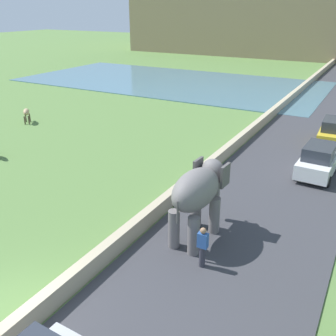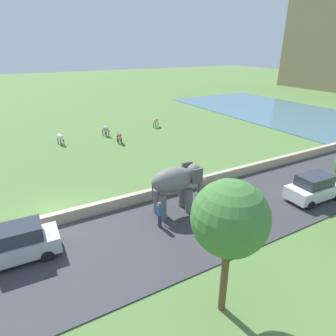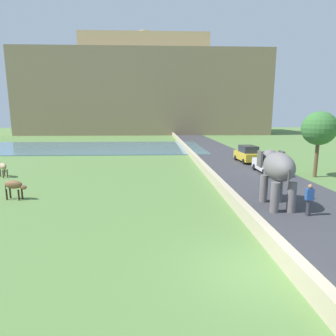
{
  "view_description": "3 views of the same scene",
  "coord_description": "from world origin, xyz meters",
  "px_view_note": "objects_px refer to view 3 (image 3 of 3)",
  "views": [
    {
      "loc": [
        8.81,
        -5.47,
        8.61
      ],
      "look_at": [
        1.16,
        8.23,
        1.93
      ],
      "focal_mm": 40.96,
      "sensor_mm": 36.0,
      "label": 1
    },
    {
      "loc": [
        16.66,
        -1.51,
        9.47
      ],
      "look_at": [
        0.87,
        7.42,
        1.83
      ],
      "focal_mm": 30.97,
      "sensor_mm": 36.0,
      "label": 2
    },
    {
      "loc": [
        -2.99,
        -8.03,
        4.88
      ],
      "look_at": [
        -2.29,
        8.74,
        1.76
      ],
      "focal_mm": 30.27,
      "sensor_mm": 36.0,
      "label": 3
    }
  ],
  "objects_px": {
    "car_yellow": "(248,154)",
    "cow_brown": "(14,186)",
    "elephant": "(277,170)",
    "car_white": "(269,163)",
    "person_beside_elephant": "(309,199)",
    "cow_tan": "(3,167)"
  },
  "relations": [
    {
      "from": "cow_brown",
      "to": "cow_tan",
      "type": "bearing_deg",
      "value": 121.94
    },
    {
      "from": "person_beside_elephant",
      "to": "car_yellow",
      "type": "xyz_separation_m",
      "value": [
        2.17,
        16.14,
        0.03
      ]
    },
    {
      "from": "car_white",
      "to": "cow_brown",
      "type": "height_order",
      "value": "car_white"
    },
    {
      "from": "car_white",
      "to": "cow_tan",
      "type": "xyz_separation_m",
      "value": [
        -21.87,
        -0.47,
        -0.06
      ]
    },
    {
      "from": "elephant",
      "to": "person_beside_elephant",
      "type": "xyz_separation_m",
      "value": [
        0.97,
        -1.66,
        -1.16
      ]
    },
    {
      "from": "car_yellow",
      "to": "person_beside_elephant",
      "type": "bearing_deg",
      "value": -97.66
    },
    {
      "from": "elephant",
      "to": "person_beside_elephant",
      "type": "relative_size",
      "value": 2.15
    },
    {
      "from": "person_beside_elephant",
      "to": "cow_brown",
      "type": "xyz_separation_m",
      "value": [
        -15.73,
        3.55,
        -0.04
      ]
    },
    {
      "from": "cow_brown",
      "to": "person_beside_elephant",
      "type": "bearing_deg",
      "value": -12.73
    },
    {
      "from": "elephant",
      "to": "car_white",
      "type": "distance_m",
      "value": 9.35
    },
    {
      "from": "person_beside_elephant",
      "to": "elephant",
      "type": "bearing_deg",
      "value": 120.29
    },
    {
      "from": "cow_brown",
      "to": "car_white",
      "type": "bearing_deg",
      "value": 20.9
    },
    {
      "from": "elephant",
      "to": "person_beside_elephant",
      "type": "height_order",
      "value": "elephant"
    },
    {
      "from": "cow_tan",
      "to": "elephant",
      "type": "bearing_deg",
      "value": -23.79
    },
    {
      "from": "elephant",
      "to": "cow_tan",
      "type": "height_order",
      "value": "elephant"
    },
    {
      "from": "car_yellow",
      "to": "cow_brown",
      "type": "xyz_separation_m",
      "value": [
        -17.91,
        -12.59,
        -0.06
      ]
    },
    {
      "from": "elephant",
      "to": "cow_brown",
      "type": "distance_m",
      "value": 14.93
    },
    {
      "from": "person_beside_elephant",
      "to": "cow_tan",
      "type": "height_order",
      "value": "person_beside_elephant"
    },
    {
      "from": "elephant",
      "to": "car_yellow",
      "type": "xyz_separation_m",
      "value": [
        3.14,
        14.48,
        -1.14
      ]
    },
    {
      "from": "car_white",
      "to": "person_beside_elephant",
      "type": "bearing_deg",
      "value": -101.78
    },
    {
      "from": "car_white",
      "to": "cow_tan",
      "type": "distance_m",
      "value": 21.87
    },
    {
      "from": "person_beside_elephant",
      "to": "car_white",
      "type": "height_order",
      "value": "car_white"
    }
  ]
}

